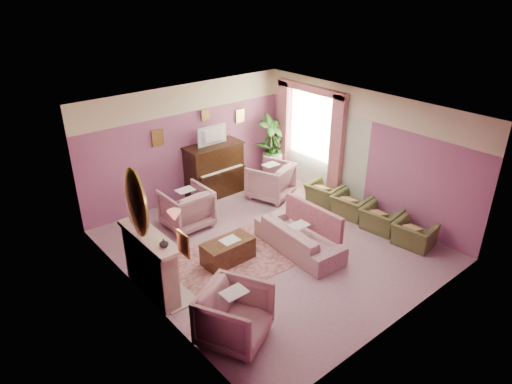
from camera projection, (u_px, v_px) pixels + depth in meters
floor at (271, 245)px, 9.41m from camera, size 5.50×6.00×0.01m
ceiling at (273, 113)px, 8.18m from camera, size 5.50×6.00×0.01m
wall_back at (188, 143)px, 10.86m from camera, size 5.50×0.02×2.80m
wall_front at (407, 249)px, 6.73m from camera, size 5.50×0.02×2.80m
wall_left at (142, 231)px, 7.21m from camera, size 0.02×6.00×2.80m
wall_right at (362, 151)px, 10.38m from camera, size 0.02×6.00×2.80m
picture_rail_band at (185, 99)px, 10.38m from camera, size 5.50×0.01×0.65m
stripe_panel at (319, 149)px, 11.41m from camera, size 0.01×3.00×2.15m
fireplace_surround at (151, 266)px, 7.81m from camera, size 0.30×1.40×1.10m
fireplace_inset at (157, 271)px, 7.93m from camera, size 0.18×0.72×0.68m
fire_ember at (160, 278)px, 8.03m from camera, size 0.06×0.54×0.10m
mantel_shelf at (149, 237)px, 7.58m from camera, size 0.40×1.55×0.07m
hearth at (164, 286)px, 8.16m from camera, size 0.55×1.50×0.02m
mirror_frame at (136, 203)px, 7.20m from camera, size 0.04×0.72×1.20m
mirror_glass at (138, 202)px, 7.21m from camera, size 0.01×0.60×1.06m
sconce_shade at (174, 216)px, 6.44m from camera, size 0.20×0.20×0.16m
piano at (214, 171)px, 11.26m from camera, size 1.40×0.60×1.30m
piano_keyshelf at (223, 172)px, 10.99m from camera, size 1.30×0.12×0.06m
piano_keys at (223, 171)px, 10.97m from camera, size 1.20×0.08×0.02m
piano_top at (213, 145)px, 10.97m from camera, size 1.45×0.65×0.04m
television at (214, 134)px, 10.81m from camera, size 0.80×0.12×0.48m
print_back_left at (158, 138)px, 10.23m from camera, size 0.30×0.03×0.38m
print_back_right at (240, 116)px, 11.56m from camera, size 0.26×0.03×0.34m
print_back_mid at (205, 115)px, 10.86m from camera, size 0.22×0.03×0.26m
print_left_wall at (183, 244)px, 6.26m from camera, size 0.03×0.28×0.36m
window_blind at (312, 123)px, 11.29m from camera, size 0.03×1.40×1.80m
curtain_left at (337, 149)px, 10.78m from camera, size 0.16×0.34×2.60m
curtain_right at (284, 130)px, 12.05m from camera, size 0.16×0.34×2.60m
pelmet at (311, 89)px, 10.87m from camera, size 0.16×2.20×0.16m
mantel_plant at (133, 215)px, 7.89m from camera, size 0.16×0.16×0.28m
mantel_vase at (164, 243)px, 7.19m from camera, size 0.16×0.16×0.16m
area_rug at (232, 260)px, 8.92m from camera, size 2.59×1.92×0.01m
coffee_table at (228, 251)px, 8.80m from camera, size 1.00×0.50×0.45m
table_paper at (230, 240)px, 8.72m from camera, size 0.35×0.28×0.01m
sofa at (299, 232)px, 9.08m from camera, size 0.67×2.00×0.81m
sofa_throw at (313, 218)px, 9.23m from camera, size 0.10×1.51×0.55m
floral_armchair_left at (186, 206)px, 9.91m from camera, size 0.95×0.95×0.99m
floral_armchair_right at (271, 179)px, 11.18m from camera, size 0.95×0.95×0.99m
floral_armchair_front at (235, 313)px, 6.81m from camera, size 0.95×0.95×0.99m
olive_chair_a at (415, 231)px, 9.25m from camera, size 0.56×0.79×0.68m
olive_chair_b at (381, 216)px, 9.82m from camera, size 0.56×0.79×0.68m
olive_chair_c at (351, 203)px, 10.38m from camera, size 0.56×0.79×0.68m
olive_chair_d at (324, 191)px, 10.95m from camera, size 0.56×0.79×0.68m
side_table at (272, 165)px, 12.34m from camera, size 0.52×0.52×0.70m
side_plant_big at (273, 147)px, 12.11m from camera, size 0.30×0.30×0.34m
side_plant_small at (279, 148)px, 12.12m from camera, size 0.16×0.16×0.28m
palm_pot at (271, 172)px, 12.39m from camera, size 0.34×0.34×0.34m
palm_plant at (271, 141)px, 12.00m from camera, size 0.76×0.76×1.44m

